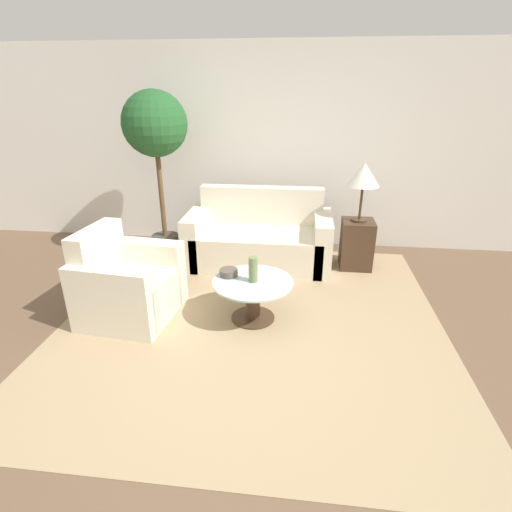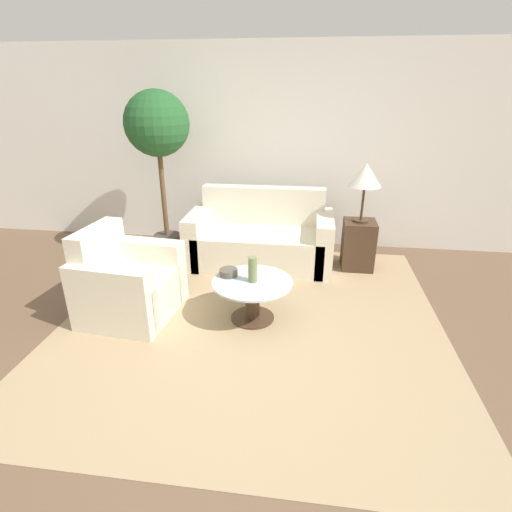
{
  "view_description": "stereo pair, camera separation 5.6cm",
  "coord_description": "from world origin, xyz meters",
  "px_view_note": "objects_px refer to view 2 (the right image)",
  "views": [
    {
      "loc": [
        0.51,
        -2.59,
        2.07
      ],
      "look_at": [
        0.09,
        0.94,
        0.55
      ],
      "focal_mm": 28.0,
      "sensor_mm": 36.0,
      "label": 1
    },
    {
      "loc": [
        0.56,
        -2.59,
        2.07
      ],
      "look_at": [
        0.09,
        0.94,
        0.55
      ],
      "focal_mm": 28.0,
      "sensor_mm": 36.0,
      "label": 2
    }
  ],
  "objects_px": {
    "sofa_main": "(261,239)",
    "bowl": "(228,272)",
    "potted_plant": "(158,134)",
    "armchair": "(126,285)",
    "vase": "(253,269)",
    "coffee_table": "(252,295)",
    "table_lamp": "(365,176)"
  },
  "relations": [
    {
      "from": "sofa_main",
      "to": "vase",
      "type": "distance_m",
      "value": 1.4
    },
    {
      "from": "coffee_table",
      "to": "table_lamp",
      "type": "relative_size",
      "value": 1.1
    },
    {
      "from": "sofa_main",
      "to": "vase",
      "type": "height_order",
      "value": "sofa_main"
    },
    {
      "from": "sofa_main",
      "to": "bowl",
      "type": "bearing_deg",
      "value": -96.67
    },
    {
      "from": "vase",
      "to": "armchair",
      "type": "bearing_deg",
      "value": -177.91
    },
    {
      "from": "table_lamp",
      "to": "bowl",
      "type": "relative_size",
      "value": 3.93
    },
    {
      "from": "sofa_main",
      "to": "potted_plant",
      "type": "relative_size",
      "value": 0.86
    },
    {
      "from": "coffee_table",
      "to": "sofa_main",
      "type": "bearing_deg",
      "value": 93.85
    },
    {
      "from": "sofa_main",
      "to": "table_lamp",
      "type": "height_order",
      "value": "table_lamp"
    },
    {
      "from": "armchair",
      "to": "vase",
      "type": "distance_m",
      "value": 1.25
    },
    {
      "from": "coffee_table",
      "to": "bowl",
      "type": "bearing_deg",
      "value": 159.39
    },
    {
      "from": "armchair",
      "to": "coffee_table",
      "type": "height_order",
      "value": "armchair"
    },
    {
      "from": "coffee_table",
      "to": "vase",
      "type": "xyz_separation_m",
      "value": [
        0.0,
        -0.0,
        0.26
      ]
    },
    {
      "from": "coffee_table",
      "to": "bowl",
      "type": "xyz_separation_m",
      "value": [
        -0.24,
        0.09,
        0.17
      ]
    },
    {
      "from": "bowl",
      "to": "coffee_table",
      "type": "bearing_deg",
      "value": -20.61
    },
    {
      "from": "coffee_table",
      "to": "table_lamp",
      "type": "distance_m",
      "value": 1.95
    },
    {
      "from": "coffee_table",
      "to": "bowl",
      "type": "height_order",
      "value": "bowl"
    },
    {
      "from": "sofa_main",
      "to": "table_lamp",
      "type": "bearing_deg",
      "value": -1.6
    },
    {
      "from": "coffee_table",
      "to": "potted_plant",
      "type": "xyz_separation_m",
      "value": [
        -1.33,
        1.41,
        1.29
      ]
    },
    {
      "from": "vase",
      "to": "bowl",
      "type": "relative_size",
      "value": 1.39
    },
    {
      "from": "vase",
      "to": "bowl",
      "type": "distance_m",
      "value": 0.28
    },
    {
      "from": "table_lamp",
      "to": "vase",
      "type": "xyz_separation_m",
      "value": [
        -1.1,
        -1.35,
        -0.61
      ]
    },
    {
      "from": "table_lamp",
      "to": "bowl",
      "type": "height_order",
      "value": "table_lamp"
    },
    {
      "from": "sofa_main",
      "to": "coffee_table",
      "type": "xyz_separation_m",
      "value": [
        0.09,
        -1.38,
        -0.03
      ]
    },
    {
      "from": "table_lamp",
      "to": "sofa_main",
      "type": "bearing_deg",
      "value": 178.4
    },
    {
      "from": "sofa_main",
      "to": "bowl",
      "type": "distance_m",
      "value": 1.3
    },
    {
      "from": "sofa_main",
      "to": "armchair",
      "type": "xyz_separation_m",
      "value": [
        -1.14,
        -1.43,
        0.0
      ]
    },
    {
      "from": "sofa_main",
      "to": "vase",
      "type": "xyz_separation_m",
      "value": [
        0.1,
        -1.38,
        0.23
      ]
    },
    {
      "from": "armchair",
      "to": "coffee_table",
      "type": "distance_m",
      "value": 1.23
    },
    {
      "from": "potted_plant",
      "to": "bowl",
      "type": "height_order",
      "value": "potted_plant"
    },
    {
      "from": "armchair",
      "to": "vase",
      "type": "xyz_separation_m",
      "value": [
        1.23,
        0.05,
        0.22
      ]
    },
    {
      "from": "armchair",
      "to": "vase",
      "type": "relative_size",
      "value": 3.89
    }
  ]
}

